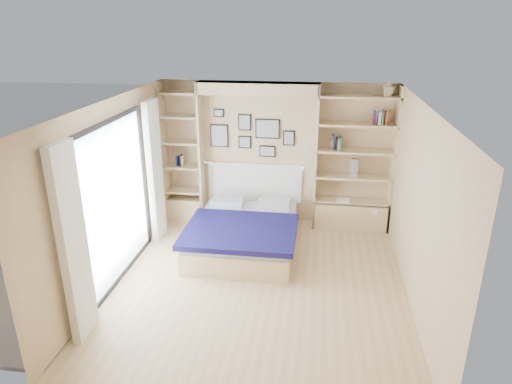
# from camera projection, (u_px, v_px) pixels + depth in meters

# --- Properties ---
(ground) EXTENTS (4.50, 4.50, 0.00)m
(ground) POSITION_uv_depth(u_px,v_px,m) (259.00, 284.00, 6.36)
(ground) COLOR tan
(ground) RESTS_ON ground
(room_shell) EXTENTS (4.50, 4.50, 4.50)m
(room_shell) POSITION_uv_depth(u_px,v_px,m) (248.00, 175.00, 7.43)
(room_shell) COLOR tan
(room_shell) RESTS_ON ground
(bed) EXTENTS (1.68, 2.23, 1.07)m
(bed) POSITION_uv_depth(u_px,v_px,m) (244.00, 233.00, 7.28)
(bed) COLOR #D5B980
(bed) RESTS_ON ground
(photo_gallery) EXTENTS (1.48, 0.02, 0.82)m
(photo_gallery) POSITION_uv_depth(u_px,v_px,m) (250.00, 134.00, 7.90)
(photo_gallery) COLOR black
(photo_gallery) RESTS_ON ground
(reading_lamps) EXTENTS (1.92, 0.12, 0.15)m
(reading_lamps) POSITION_uv_depth(u_px,v_px,m) (257.00, 166.00, 7.86)
(reading_lamps) COLOR silver
(reading_lamps) RESTS_ON ground
(shelf_decor) EXTENTS (3.62, 0.23, 2.03)m
(shelf_decor) POSITION_uv_depth(u_px,v_px,m) (343.00, 134.00, 7.53)
(shelf_decor) COLOR #A94113
(shelf_decor) RESTS_ON ground
(deck) EXTENTS (3.20, 4.00, 0.05)m
(deck) POSITION_uv_depth(u_px,v_px,m) (21.00, 266.00, 6.82)
(deck) COLOR #6A5B4E
(deck) RESTS_ON ground
(deck_chair) EXTENTS (0.54, 0.89, 0.88)m
(deck_chair) POSITION_uv_depth(u_px,v_px,m) (24.00, 230.00, 7.00)
(deck_chair) COLOR tan
(deck_chair) RESTS_ON ground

